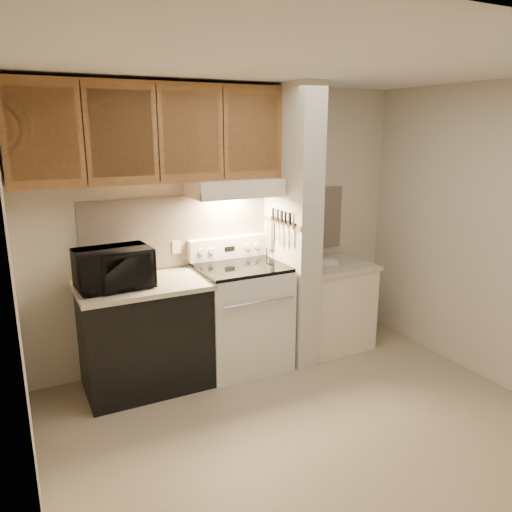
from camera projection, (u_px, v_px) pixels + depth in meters
floor at (309, 429)px, 3.63m from camera, size 3.60×3.60×0.00m
ceiling at (320, 64)px, 3.01m from camera, size 3.60×3.60×0.00m
wall_back at (225, 225)px, 4.62m from camera, size 3.60×2.50×0.02m
wall_left at (17, 306)px, 2.53m from camera, size 0.02×3.00×2.50m
wall_right at (498, 237)px, 4.11m from camera, size 0.02×3.00×2.50m
backsplash at (225, 227)px, 4.61m from camera, size 2.60×0.02×0.63m
range_body at (241, 317)px, 4.52m from camera, size 0.76×0.65×0.92m
oven_window at (257, 325)px, 4.23m from camera, size 0.50×0.01×0.30m
oven_handle at (259, 302)px, 4.14m from camera, size 0.65×0.02×0.02m
cooktop at (241, 267)px, 4.40m from camera, size 0.74×0.64×0.03m
range_backguard at (228, 248)px, 4.62m from camera, size 0.76×0.08×0.20m
range_display at (230, 249)px, 4.58m from camera, size 0.10×0.01×0.04m
range_knob_left_outer at (201, 252)px, 4.45m from camera, size 0.05×0.02×0.05m
range_knob_left_inner at (212, 251)px, 4.50m from camera, size 0.05×0.02×0.05m
range_knob_right_inner at (247, 247)px, 4.66m from camera, size 0.05×0.02×0.05m
range_knob_right_outer at (257, 246)px, 4.70m from camera, size 0.05×0.02×0.05m
dishwasher_front at (145, 337)px, 4.15m from camera, size 1.00×0.63×0.87m
left_countertop at (142, 285)px, 4.03m from camera, size 1.04×0.67×0.04m
spoon_rest at (115, 278)px, 4.12m from camera, size 0.24×0.12×0.02m
teal_jar at (98, 285)px, 3.83m from camera, size 0.09×0.09×0.09m
outlet at (177, 247)px, 4.42m from camera, size 0.08×0.01×0.12m
microwave at (113, 268)px, 3.88m from camera, size 0.59×0.42×0.31m
partition_pillar at (292, 227)px, 4.54m from camera, size 0.22×0.70×2.50m
pillar_trim at (281, 223)px, 4.47m from camera, size 0.01×0.70×0.04m
knife_strip at (283, 221)px, 4.42m from camera, size 0.02×0.42×0.04m
knife_blade_a at (291, 236)px, 4.30m from camera, size 0.01×0.03×0.16m
knife_handle_a at (290, 219)px, 4.28m from camera, size 0.02×0.02×0.10m
knife_blade_b at (286, 235)px, 4.38m from camera, size 0.01×0.04×0.18m
knife_handle_b at (286, 217)px, 4.35m from camera, size 0.02×0.02×0.10m
knife_blade_c at (281, 235)px, 4.46m from camera, size 0.01×0.04×0.20m
knife_handle_c at (282, 216)px, 4.40m from camera, size 0.02×0.02×0.10m
knife_blade_d at (277, 231)px, 4.51m from camera, size 0.01×0.04×0.16m
knife_handle_d at (278, 215)px, 4.47m from camera, size 0.02×0.02×0.10m
knife_blade_e at (272, 230)px, 4.60m from camera, size 0.01×0.04×0.18m
knife_handle_e at (273, 213)px, 4.54m from camera, size 0.02×0.02×0.10m
oven_mitt at (270, 236)px, 4.65m from camera, size 0.03×0.10×0.24m
right_cab_base at (330, 307)px, 4.95m from camera, size 0.70×0.60×0.81m
right_countertop at (332, 265)px, 4.84m from camera, size 0.74×0.64×0.04m
red_folder at (310, 263)px, 4.85m from camera, size 0.30×0.34×0.01m
white_box at (328, 262)px, 4.81m from camera, size 0.18×0.14×0.04m
range_hood at (234, 187)px, 4.33m from camera, size 0.78×0.44×0.15m
hood_lip at (245, 195)px, 4.16m from camera, size 0.78×0.04×0.06m
upper_cabinets at (152, 133)px, 3.96m from camera, size 2.18×0.33×0.77m
cab_door_a at (43, 134)px, 3.46m from camera, size 0.46×0.01×0.63m
cab_gap_a at (84, 134)px, 3.58m from camera, size 0.01×0.01×0.73m
cab_door_b at (122, 134)px, 3.70m from camera, size 0.46×0.01×0.63m
cab_gap_b at (158, 133)px, 3.82m from camera, size 0.01×0.01×0.73m
cab_door_c at (192, 133)px, 3.94m from camera, size 0.46×0.01×0.63m
cab_gap_c at (223, 133)px, 4.06m from camera, size 0.01×0.01×0.73m
cab_door_d at (253, 133)px, 4.18m from camera, size 0.46×0.01×0.63m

